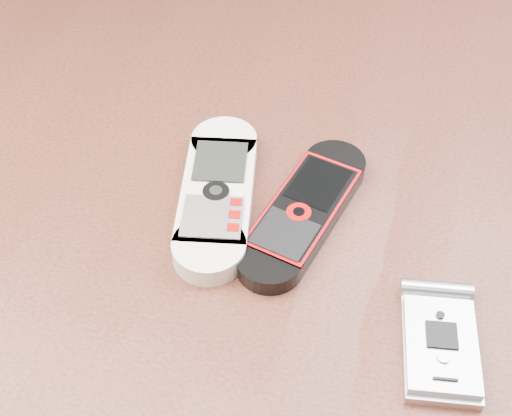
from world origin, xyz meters
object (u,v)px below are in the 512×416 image
at_px(table, 251,291).
at_px(nokia_black_red, 304,211).
at_px(motorola_razr, 440,344).
at_px(nokia_white, 217,193).

relative_size(table, nokia_black_red, 7.00).
bearing_deg(table, motorola_razr, -28.49).
bearing_deg(nokia_black_red, motorola_razr, -25.67).
distance_m(table, motorola_razr, 0.22).
bearing_deg(nokia_white, nokia_black_red, -10.47).
relative_size(nokia_white, motorola_razr, 1.77).
relative_size(table, motorola_razr, 11.95).
distance_m(nokia_black_red, motorola_razr, 0.15).
bearing_deg(motorola_razr, table, 142.41).
distance_m(table, nokia_black_red, 0.12).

